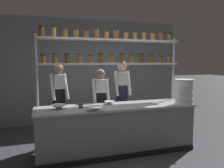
# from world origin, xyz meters

# --- Properties ---
(ground_plane) EXTENTS (40.00, 40.00, 0.00)m
(ground_plane) POSITION_xyz_m (0.00, 0.00, 0.00)
(ground_plane) COLOR #3D3D42
(back_wall) EXTENTS (5.46, 0.12, 2.97)m
(back_wall) POSITION_xyz_m (0.00, 2.41, 1.48)
(back_wall) COLOR gray
(back_wall) RESTS_ON ground_plane
(prep_counter) EXTENTS (3.06, 0.76, 0.92)m
(prep_counter) POSITION_xyz_m (0.00, -0.00, 0.46)
(prep_counter) COLOR gray
(prep_counter) RESTS_ON ground_plane
(spice_shelf_unit) EXTENTS (2.94, 0.28, 2.41)m
(spice_shelf_unit) POSITION_xyz_m (-0.01, 0.33, 1.93)
(spice_shelf_unit) COLOR #B7BABF
(spice_shelf_unit) RESTS_ON ground_plane
(chef_left) EXTENTS (0.41, 0.34, 1.73)m
(chef_left) POSITION_xyz_m (-1.03, 0.77, 1.00)
(chef_left) COLOR black
(chef_left) RESTS_ON ground_plane
(chef_center) EXTENTS (0.37, 0.29, 1.60)m
(chef_center) POSITION_xyz_m (-0.17, 0.57, 0.92)
(chef_center) COLOR black
(chef_center) RESTS_ON ground_plane
(chef_right) EXTENTS (0.38, 0.32, 1.77)m
(chef_right) POSITION_xyz_m (0.39, 0.76, 1.03)
(chef_right) COLOR black
(chef_right) RESTS_ON ground_plane
(container_stack) EXTENTS (0.36, 0.36, 0.50)m
(container_stack) POSITION_xyz_m (1.29, -0.30, 1.17)
(container_stack) COLOR white
(container_stack) RESTS_ON prep_counter
(prep_bowl_near_left) EXTENTS (0.28, 0.28, 0.08)m
(prep_bowl_near_left) POSITION_xyz_m (-0.50, -0.31, 0.96)
(prep_bowl_near_left) COLOR white
(prep_bowl_near_left) RESTS_ON prep_counter
(prep_bowl_center_front) EXTENTS (0.29, 0.29, 0.08)m
(prep_bowl_center_front) POSITION_xyz_m (-1.09, 0.01, 0.96)
(prep_bowl_center_front) COLOR silver
(prep_bowl_center_front) RESTS_ON prep_counter
(prep_bowl_center_back) EXTENTS (0.21, 0.21, 0.06)m
(prep_bowl_center_back) POSITION_xyz_m (-0.09, 0.19, 0.95)
(prep_bowl_center_back) COLOR silver
(prep_bowl_center_back) RESTS_ON prep_counter
(serving_cup_front) EXTENTS (0.08, 0.08, 0.09)m
(serving_cup_front) POSITION_xyz_m (-0.70, -0.02, 0.97)
(serving_cup_front) COLOR #334C70
(serving_cup_front) RESTS_ON prep_counter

